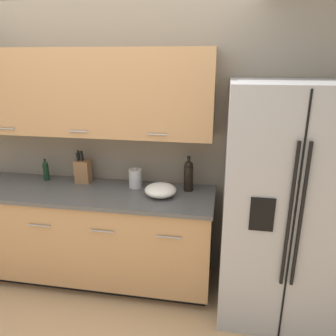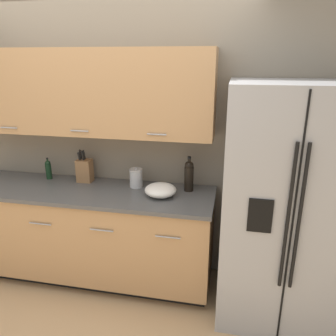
% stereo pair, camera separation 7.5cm
% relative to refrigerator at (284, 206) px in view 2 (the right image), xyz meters
% --- Properties ---
extents(wall_back, '(10.00, 0.39, 2.60)m').
position_rel_refrigerator_xyz_m(wall_back, '(-1.56, 0.38, 0.49)').
color(wall_back, gray).
rests_on(wall_back, ground_plane).
extents(counter_unit, '(2.32, 0.64, 0.91)m').
position_rel_refrigerator_xyz_m(counter_unit, '(-1.69, 0.09, -0.48)').
color(counter_unit, black).
rests_on(counter_unit, ground_plane).
extents(refrigerator, '(0.93, 0.82, 1.88)m').
position_rel_refrigerator_xyz_m(refrigerator, '(0.00, 0.00, 0.00)').
color(refrigerator, '#9E9EA0').
rests_on(refrigerator, ground_plane).
extents(knife_block, '(0.14, 0.11, 0.31)m').
position_rel_refrigerator_xyz_m(knife_block, '(-1.77, 0.27, 0.08)').
color(knife_block, olive).
rests_on(knife_block, counter_unit).
extents(wine_bottle, '(0.08, 0.08, 0.31)m').
position_rel_refrigerator_xyz_m(wine_bottle, '(-0.78, 0.24, 0.12)').
color(wine_bottle, black).
rests_on(wine_bottle, counter_unit).
extents(oil_bottle, '(0.06, 0.06, 0.21)m').
position_rel_refrigerator_xyz_m(oil_bottle, '(-2.15, 0.27, 0.07)').
color(oil_bottle, black).
rests_on(oil_bottle, counter_unit).
extents(steel_canister, '(0.12, 0.12, 0.19)m').
position_rel_refrigerator_xyz_m(steel_canister, '(-1.26, 0.23, 0.06)').
color(steel_canister, '#B7B7BA').
rests_on(steel_canister, counter_unit).
extents(mixing_bowl, '(0.27, 0.27, 0.11)m').
position_rel_refrigerator_xyz_m(mixing_bowl, '(-0.99, 0.07, 0.02)').
color(mixing_bowl, white).
rests_on(mixing_bowl, counter_unit).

